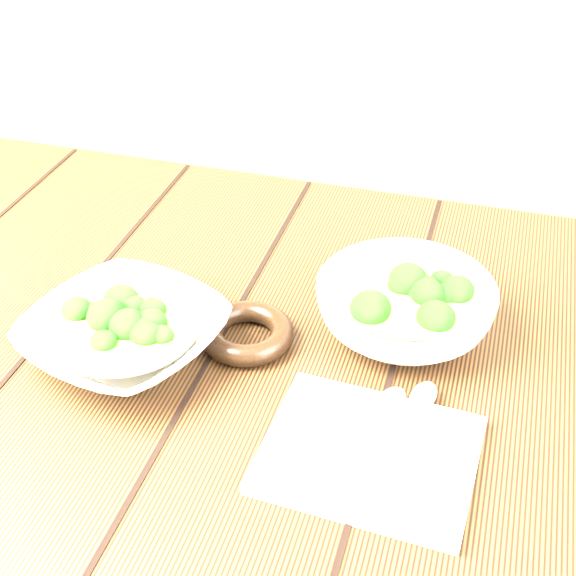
{
  "coord_description": "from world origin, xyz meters",
  "views": [
    {
      "loc": [
        0.26,
        -0.66,
        1.34
      ],
      "look_at": [
        0.05,
        0.06,
        0.8
      ],
      "focal_mm": 50.0,
      "sensor_mm": 36.0,
      "label": 1
    }
  ],
  "objects_px": {
    "table": "(240,419)",
    "napkin": "(369,454)",
    "soup_bowl_front": "(124,335)",
    "soup_bowl_back": "(405,306)",
    "trivet": "(247,333)"
  },
  "relations": [
    {
      "from": "table",
      "to": "soup_bowl_front",
      "type": "bearing_deg",
      "value": -155.81
    },
    {
      "from": "trivet",
      "to": "napkin",
      "type": "xyz_separation_m",
      "value": [
        0.17,
        -0.13,
        -0.01
      ]
    },
    {
      "from": "table",
      "to": "trivet",
      "type": "height_order",
      "value": "trivet"
    },
    {
      "from": "table",
      "to": "napkin",
      "type": "height_order",
      "value": "napkin"
    },
    {
      "from": "soup_bowl_back",
      "to": "napkin",
      "type": "height_order",
      "value": "soup_bowl_back"
    },
    {
      "from": "soup_bowl_back",
      "to": "napkin",
      "type": "xyz_separation_m",
      "value": [
        0.0,
        -0.2,
        -0.03
      ]
    },
    {
      "from": "trivet",
      "to": "soup_bowl_front",
      "type": "bearing_deg",
      "value": -154.57
    },
    {
      "from": "soup_bowl_back",
      "to": "trivet",
      "type": "relative_size",
      "value": 2.42
    },
    {
      "from": "soup_bowl_front",
      "to": "trivet",
      "type": "bearing_deg",
      "value": 25.43
    },
    {
      "from": "soup_bowl_back",
      "to": "napkin",
      "type": "bearing_deg",
      "value": -89.31
    },
    {
      "from": "soup_bowl_back",
      "to": "soup_bowl_front",
      "type": "bearing_deg",
      "value": -156.05
    },
    {
      "from": "table",
      "to": "soup_bowl_back",
      "type": "relative_size",
      "value": 4.63
    },
    {
      "from": "soup_bowl_front",
      "to": "trivet",
      "type": "xyz_separation_m",
      "value": [
        0.12,
        0.06,
        -0.02
      ]
    },
    {
      "from": "soup_bowl_front",
      "to": "napkin",
      "type": "xyz_separation_m",
      "value": [
        0.29,
        -0.08,
        -0.02
      ]
    },
    {
      "from": "soup_bowl_front",
      "to": "trivet",
      "type": "distance_m",
      "value": 0.14
    }
  ]
}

